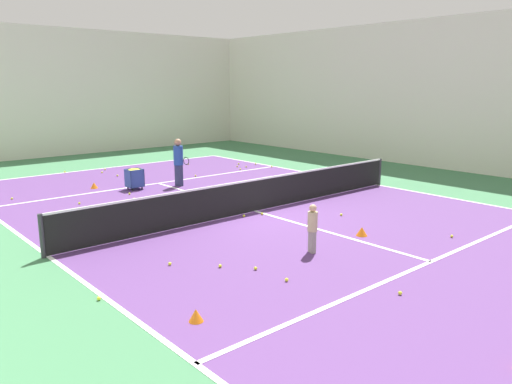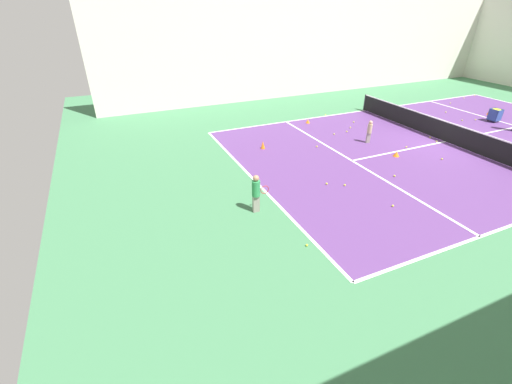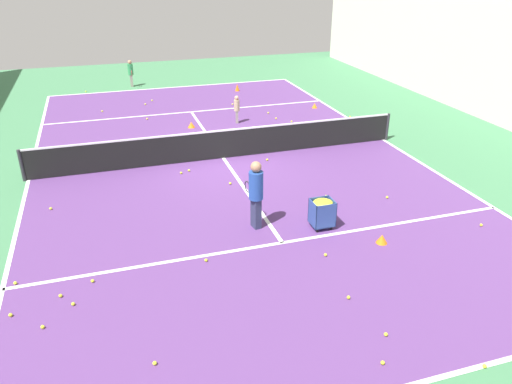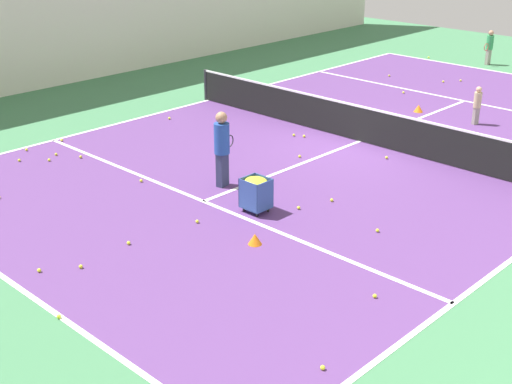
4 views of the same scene
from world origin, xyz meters
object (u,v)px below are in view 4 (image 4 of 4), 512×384
player_near_baseline (490,45)px  child_midcourt (477,103)px  coach_at_net (222,144)px  ball_cart (256,188)px  training_cone_1 (419,108)px  tennis_net (361,123)px

player_near_baseline → child_midcourt: size_ratio=1.20×
coach_at_net → ball_cart: coach_at_net is taller
ball_cart → training_cone_1: 8.70m
player_near_baseline → training_cone_1: (-1.59, 7.38, -0.63)m
tennis_net → ball_cart: size_ratio=16.34×
tennis_net → ball_cart: bearing=102.7°
player_near_baseline → training_cone_1: size_ratio=4.71×
tennis_net → player_near_baseline: player_near_baseline is taller
ball_cart → training_cone_1: size_ratio=2.67×
coach_at_net → training_cone_1: 8.11m
tennis_net → player_near_baseline: 11.01m
coach_at_net → tennis_net: bearing=-14.1°
child_midcourt → training_cone_1: size_ratio=3.93×
tennis_net → child_midcourt: size_ratio=11.13×
child_midcourt → ball_cart: (0.28, 8.60, -0.11)m
ball_cart → tennis_net: bearing=-77.3°
coach_at_net → training_cone_1: size_ratio=6.18×
training_cone_1 → tennis_net: bearing=96.4°
tennis_net → child_midcourt: bearing=-112.2°
ball_cart → training_cone_1: (1.53, -8.55, -0.40)m
tennis_net → training_cone_1: 3.49m
player_near_baseline → training_cone_1: 7.58m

